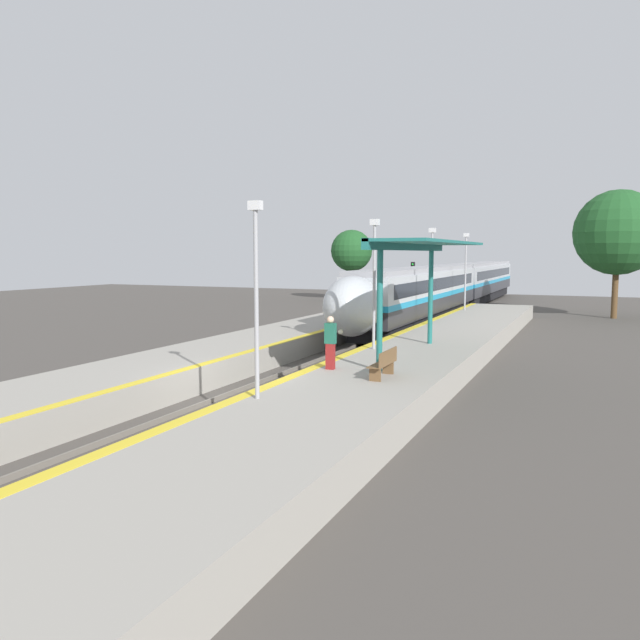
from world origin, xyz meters
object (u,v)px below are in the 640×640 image
(train, at_px, (454,285))
(railway_signal, at_px, (413,284))
(platform_bench, at_px, (385,363))
(lamppost_mid, at_px, (374,275))
(person_waiting, at_px, (330,341))
(lamppost_farthest, at_px, (466,266))
(lamppost_near, at_px, (256,287))
(lamppost_far, at_px, (432,270))

(train, bearing_deg, railway_signal, -111.99)
(platform_bench, bearing_deg, lamppost_mid, 112.31)
(platform_bench, distance_m, lamppost_mid, 6.43)
(platform_bench, relative_size, person_waiting, 0.96)
(lamppost_mid, bearing_deg, train, 95.14)
(lamppost_mid, bearing_deg, lamppost_farthest, 90.00)
(railway_signal, height_order, lamppost_farthest, lamppost_farthest)
(railway_signal, bearing_deg, lamppost_near, -81.92)
(train, distance_m, lamppost_farthest, 8.35)
(lamppost_far, bearing_deg, person_waiting, -89.48)
(lamppost_mid, bearing_deg, lamppost_far, 90.00)
(train, xyz_separation_m, lamppost_farthest, (2.42, -7.81, 1.71))
(platform_bench, relative_size, lamppost_farthest, 0.33)
(lamppost_far, bearing_deg, railway_signal, 109.91)
(person_waiting, distance_m, lamppost_near, 5.15)
(platform_bench, xyz_separation_m, lamppost_far, (-2.24, 15.00, 2.53))
(lamppost_far, bearing_deg, platform_bench, -81.49)
(railway_signal, distance_m, lamppost_farthest, 5.43)
(railway_signal, bearing_deg, platform_bench, -76.22)
(train, xyz_separation_m, railway_signal, (-2.04, -5.04, 0.32))
(railway_signal, xyz_separation_m, lamppost_mid, (4.45, -21.83, 1.40))
(lamppost_farthest, bearing_deg, platform_bench, -84.77)
(railway_signal, height_order, lamppost_near, lamppost_near)
(platform_bench, height_order, lamppost_near, lamppost_near)
(lamppost_mid, height_order, lamppost_farthest, same)
(platform_bench, bearing_deg, person_waiting, 162.87)
(train, distance_m, platform_bench, 32.69)
(person_waiting, distance_m, lamppost_farthest, 23.97)
(platform_bench, bearing_deg, train, 98.20)
(train, height_order, lamppost_mid, lamppost_mid)
(person_waiting, height_order, railway_signal, railway_signal)
(lamppost_mid, xyz_separation_m, lamppost_far, (0.00, 9.53, 0.00))
(lamppost_farthest, bearing_deg, lamppost_far, -90.00)
(railway_signal, distance_m, lamppost_mid, 22.33)
(train, height_order, lamppost_near, lamppost_near)
(lamppost_near, bearing_deg, lamppost_far, 90.00)
(railway_signal, distance_m, lamppost_near, 31.71)
(platform_bench, height_order, lamppost_far, lamppost_far)
(lamppost_far, xyz_separation_m, lamppost_farthest, (0.00, 9.53, 0.00))
(lamppost_near, xyz_separation_m, lamppost_far, (0.00, 19.07, 0.00))
(railway_signal, xyz_separation_m, lamppost_near, (4.45, -31.37, 1.40))
(person_waiting, xyz_separation_m, lamppost_mid, (-0.13, 4.82, 2.06))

